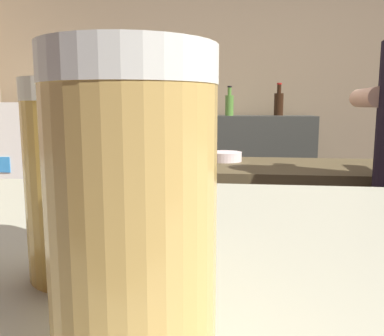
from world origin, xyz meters
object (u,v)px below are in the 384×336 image
Objects in this scene: mixing_bowl at (225,157)px; pint_glass_near at (80,179)px; bottle_soy at (229,104)px; mini_fridge at (34,178)px; bottle_olive_oil at (279,103)px; pint_glass_far at (133,223)px.

mixing_bowl is 1.91m from pint_glass_near.
mini_fridge is at bearing -176.60° from bottle_soy.
mini_fridge is 2.12m from bottle_olive_oil.
pint_glass_far is 0.58× the size of bottle_olive_oil.
mixing_bowl is 1.32m from bottle_olive_oil.
pint_glass_near is at bearing -61.13° from mini_fridge.
pint_glass_near reaches higher than mixing_bowl.
pint_glass_far is at bearing -61.03° from mini_fridge.
pint_glass_far is (0.07, -0.12, 0.00)m from pint_glass_near.
mixing_bowl is 1.19× the size of pint_glass_far.
pint_glass_far is 0.65× the size of bottle_soy.
mixing_bowl is at bearing -89.40° from bottle_soy.
pint_glass_near is at bearing 121.38° from pint_glass_far.
bottle_soy is (0.02, 3.00, 0.06)m from pint_glass_near.
mini_fridge is at bearing 118.97° from pint_glass_far.
bottle_olive_oil is (0.42, 3.13, 0.07)m from pint_glass_near.
pint_glass_far is (0.04, -2.01, 0.22)m from mixing_bowl.
bottle_soy is at bearing 89.55° from pint_glass_near.
pint_glass_near is 0.62× the size of bottle_soy.
mini_fridge is 1.74m from bottle_soy.
pint_glass_near is 0.96× the size of pint_glass_far.
pint_glass_near is at bearing -97.63° from bottle_olive_oil.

